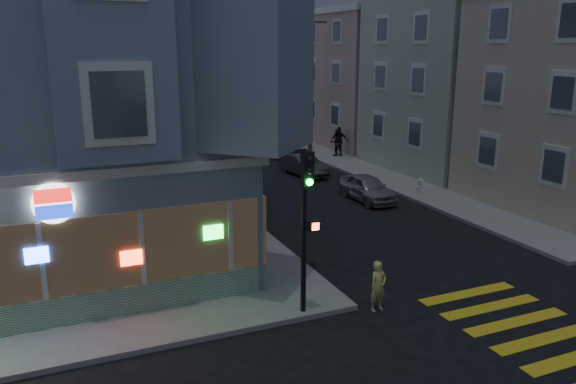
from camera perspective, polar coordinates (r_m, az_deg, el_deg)
ground at (r=13.14m, az=-0.21°, el=-17.80°), size 120.00×120.00×0.00m
sidewalk_ne at (r=43.57m, az=16.05°, el=4.84°), size 24.00×42.00×0.15m
row_house_b at (r=35.47m, az=19.39°, el=11.15°), size 12.00×8.60×10.50m
row_house_c at (r=42.59m, az=11.03°, el=11.13°), size 12.00×8.60×9.00m
row_house_d at (r=50.25m, az=5.20°, el=12.68°), size 12.00×8.60×10.50m
utility_pole at (r=37.97m, az=2.31°, el=11.21°), size 2.20×0.30×9.00m
street_tree_near at (r=43.59m, az=-0.92°, el=10.52°), size 3.00×3.00×5.30m
street_tree_far at (r=51.06m, az=-4.40°, el=11.08°), size 3.00×3.00×5.30m
running_child at (r=15.67m, az=9.15°, el=-9.41°), size 0.56×0.42×1.42m
pedestrian_a at (r=36.47m, az=4.96°, el=5.02°), size 0.97×0.83×1.71m
pedestrian_b at (r=36.79m, az=5.22°, el=5.21°), size 1.17×0.86×1.85m
parked_car_a at (r=26.51m, az=8.08°, el=0.41°), size 1.46×3.58×1.22m
parked_car_b at (r=31.45m, az=1.57°, el=2.75°), size 1.68×3.68×1.17m
parked_car_c at (r=36.48m, az=-0.57°, el=4.43°), size 2.18×4.28×1.19m
parked_car_d at (r=41.07m, az=-4.04°, el=5.72°), size 2.51×5.24×1.44m
traffic_signal at (r=14.25m, az=1.87°, el=-1.34°), size 0.51×0.49×4.40m
fire_hydrant at (r=27.55m, az=13.29°, el=0.62°), size 0.46×0.26×0.79m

